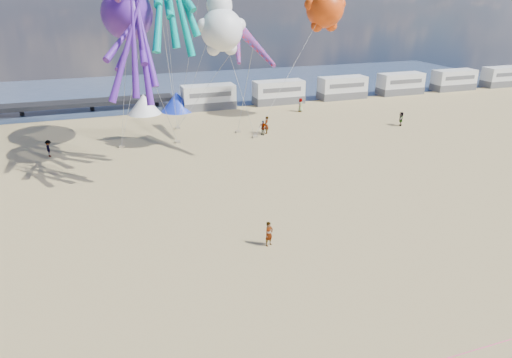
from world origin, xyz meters
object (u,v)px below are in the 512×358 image
sandbag_a (122,146)px  kite_panda (222,30)px  motorhome_0 (208,97)px  beachgoer_4 (401,119)px  windsock_right (237,45)px  tent_white (144,104)px  kite_teddy_orange (325,9)px  beachgoer_5 (266,125)px  sandbag_e (177,128)px  windsock_mid (254,44)px  sandbag_d (238,132)px  tent_blue (177,102)px  kite_octopus_purple (127,14)px  beachgoer_0 (301,105)px  sandbag_c (255,137)px  motorhome_2 (342,88)px  beachgoer_2 (49,148)px  beachgoer_3 (263,128)px  motorhome_3 (400,84)px  motorhome_1 (279,92)px  motorhome_4 (454,80)px  standing_person (269,234)px  sandbag_b (178,142)px  motorhome_5 (503,77)px

sandbag_a → kite_panda: size_ratio=0.08×
motorhome_0 → beachgoer_4: bearing=-39.1°
motorhome_0 → windsock_right: size_ratio=1.16×
tent_white → windsock_right: bearing=-59.5°
kite_panda → kite_teddy_orange: bearing=19.1°
beachgoer_5 → sandbag_e: beachgoer_5 is taller
beachgoer_4 → windsock_mid: 20.68m
sandbag_d → tent_blue: bearing=110.3°
tent_white → beachgoer_5: tent_white is taller
kite_octopus_purple → kite_teddy_orange: kite_octopus_purple is taller
beachgoer_0 → sandbag_e: size_ratio=3.29×
sandbag_c → motorhome_2: bearing=38.2°
beachgoer_2 → beachgoer_5: 20.82m
tent_blue → kite_octopus_purple: (-6.25, -18.00, 10.87)m
tent_blue → beachgoer_2: bearing=-136.0°
kite_octopus_purple → windsock_right: kite_octopus_purple is taller
beachgoer_3 → motorhome_3: bearing=73.5°
beachgoer_0 → beachgoer_4: (7.75, -9.62, -0.07)m
sandbag_e → kite_teddy_orange: kite_teddy_orange is taller
motorhome_1 → beachgoer_5: (-6.48, -12.86, -0.59)m
sandbag_e → kite_panda: 14.04m
tent_white → sandbag_d: tent_white is taller
beachgoer_0 → windsock_right: windsock_right is taller
motorhome_4 → beachgoer_2: size_ratio=4.40×
motorhome_3 → beachgoer_3: (-25.99, -13.18, -0.75)m
motorhome_0 → windsock_right: bearing=-90.7°
standing_person → sandbag_b: (-1.52, 21.31, -0.63)m
sandbag_a → beachgoer_3: bearing=-1.7°
windsock_mid → motorhome_2: bearing=30.8°
motorhome_2 → motorhome_5: (28.50, 0.00, 0.00)m
beachgoer_2 → windsock_right: bearing=-95.1°
motorhome_3 → kite_octopus_purple: size_ratio=0.65×
beachgoer_2 → sandbag_a: size_ratio=3.00×
sandbag_a → windsock_right: windsock_right is taller
sandbag_e → beachgoer_4: bearing=-15.8°
motorhome_4 → sandbag_b: 46.22m
motorhome_0 → tent_white: bearing=180.0°
motorhome_0 → kite_panda: size_ratio=1.08×
kite_octopus_purple → sandbag_c: bearing=38.4°
windsock_right → sandbag_b: bearing=-168.7°
motorhome_4 → sandbag_b: (-44.31, -13.08, -1.39)m
beachgoer_5 → windsock_right: windsock_right is taller
sandbag_e → beachgoer_5: bearing=-29.5°
motorhome_0 → tent_white: motorhome_0 is taller
sandbag_c → motorhome_1: bearing=59.7°
sandbag_d → windsock_mid: size_ratio=0.07×
motorhome_0 → sandbag_e: bearing=-123.9°
sandbag_c → kite_teddy_orange: kite_teddy_orange is taller
motorhome_5 → beachgoer_0: 37.46m
beachgoer_4 → kite_teddy_orange: kite_teddy_orange is taller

